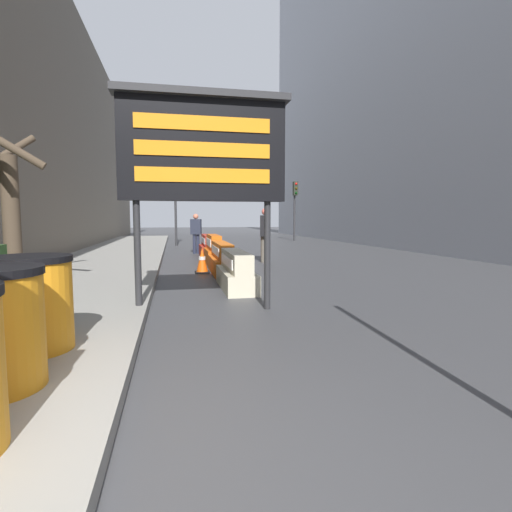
{
  "coord_description": "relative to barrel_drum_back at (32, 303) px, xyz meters",
  "views": [
    {
      "loc": [
        0.4,
        -1.98,
        1.43
      ],
      "look_at": [
        2.12,
        6.33,
        0.62
      ],
      "focal_mm": 28.0,
      "sensor_mm": 36.0,
      "label": 1
    }
  ],
  "objects": [
    {
      "name": "building_left_facade",
      "position": [
        -2.59,
        7.63,
        4.42
      ],
      "size": [
        0.4,
        50.4,
        10.06
      ],
      "color": "#706656",
      "rests_on": "ground_plane"
    },
    {
      "name": "pedestrian_passerby",
      "position": [
        4.25,
        8.36,
        0.42
      ],
      "size": [
        0.42,
        0.52,
        1.75
      ],
      "rotation": [
        0.0,
        0.0,
        1.22
      ],
      "color": "#514C42",
      "rests_on": "ground_plane"
    },
    {
      "name": "traffic_light_far_side",
      "position": [
        8.8,
        19.86,
        2.06
      ],
      "size": [
        0.28,
        0.45,
        3.66
      ],
      "color": "#2D2D30",
      "rests_on": "ground_plane"
    },
    {
      "name": "jersey_barrier_cream",
      "position": [
        2.58,
        3.76,
        -0.27
      ],
      "size": [
        0.6,
        1.99,
        0.76
      ],
      "color": "beige",
      "rests_on": "ground_plane"
    },
    {
      "name": "traffic_light_near_curb",
      "position": [
        1.48,
        16.73,
        2.7
      ],
      "size": [
        0.28,
        0.45,
        4.6
      ],
      "color": "#2D2D30",
      "rests_on": "ground_plane"
    },
    {
      "name": "jersey_barrier_red_striped",
      "position": [
        2.58,
        10.6,
        -0.25
      ],
      "size": [
        0.52,
        2.11,
        0.81
      ],
      "color": "red",
      "rests_on": "ground_plane"
    },
    {
      "name": "ground_plane",
      "position": [
        0.96,
        -2.17,
        -0.61
      ],
      "size": [
        120.0,
        120.0,
        0.0
      ],
      "primitive_type": "plane",
      "color": "#3F3F42"
    },
    {
      "name": "bare_tree",
      "position": [
        -1.73,
        4.02,
        1.22
      ],
      "size": [
        1.91,
        2.2,
        3.16
      ],
      "color": "#4C3D2D",
      "rests_on": "sidewalk_left"
    },
    {
      "name": "pedestrian_worker",
      "position": [
        2.24,
        12.01,
        0.34
      ],
      "size": [
        0.47,
        0.34,
        1.6
      ],
      "rotation": [
        0.0,
        0.0,
        2.91
      ],
      "color": "#23283D",
      "rests_on": "ground_plane"
    },
    {
      "name": "jersey_barrier_orange_far",
      "position": [
        2.58,
        8.29,
        -0.21
      ],
      "size": [
        0.51,
        1.8,
        0.9
      ],
      "color": "orange",
      "rests_on": "ground_plane"
    },
    {
      "name": "traffic_cone_near",
      "position": [
        2.07,
        6.23,
        -0.28
      ],
      "size": [
        0.38,
        0.38,
        0.67
      ],
      "color": "black",
      "rests_on": "ground_plane"
    },
    {
      "name": "barrel_drum_back",
      "position": [
        0.0,
        0.0,
        0.0
      ],
      "size": [
        0.77,
        0.77,
        0.92
      ],
      "color": "orange",
      "rests_on": "sidewalk_left"
    },
    {
      "name": "message_board",
      "position": [
        1.81,
        1.86,
        1.82
      ],
      "size": [
        2.55,
        0.36,
        3.25
      ],
      "color": "#28282B",
      "rests_on": "ground_plane"
    },
    {
      "name": "jersey_barrier_orange_near",
      "position": [
        2.58,
        6.11,
        -0.26
      ],
      "size": [
        0.56,
        2.06,
        0.79
      ],
      "color": "orange",
      "rests_on": "ground_plane"
    }
  ]
}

